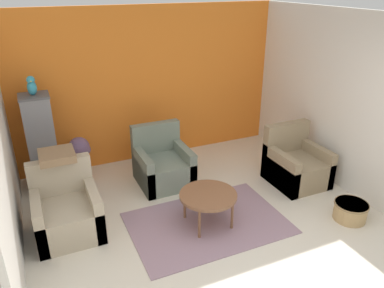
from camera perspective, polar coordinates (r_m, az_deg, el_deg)
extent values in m
plane|color=beige|center=(4.38, 9.88, -19.81)|extent=(20.00, 20.00, 0.00)
cube|color=orange|center=(6.55, -6.38, 8.91)|extent=(4.71, 0.06, 2.63)
cube|color=silver|center=(6.25, 19.99, 6.86)|extent=(0.06, 3.46, 2.63)
cube|color=gray|center=(5.11, 2.40, -11.92)|extent=(2.04, 1.38, 0.01)
cylinder|color=brown|center=(4.87, 2.49, -7.80)|extent=(0.75, 0.75, 0.04)
cylinder|color=brown|center=(4.74, 1.14, -12.13)|extent=(0.04, 0.04, 0.42)
cylinder|color=brown|center=(4.92, 6.13, -10.75)|extent=(0.04, 0.04, 0.42)
cylinder|color=brown|center=(5.09, -1.12, -9.30)|extent=(0.04, 0.04, 0.42)
cylinder|color=brown|center=(5.26, 3.60, -8.15)|extent=(0.04, 0.04, 0.42)
cube|color=tan|center=(5.07, -18.33, -10.81)|extent=(0.79, 0.83, 0.42)
cube|color=tan|center=(5.14, -19.46, -4.59)|extent=(0.79, 0.14, 0.48)
cube|color=tan|center=(5.03, -22.27, -10.67)|extent=(0.12, 0.83, 0.59)
cube|color=tan|center=(5.05, -14.66, -9.33)|extent=(0.12, 0.83, 0.59)
cube|color=#8E7A5B|center=(6.15, 15.68, -3.96)|extent=(0.79, 0.83, 0.42)
cube|color=#8E7A5B|center=(6.20, 14.17, 1.07)|extent=(0.79, 0.14, 0.48)
cube|color=#8E7A5B|center=(5.92, 13.25, -3.91)|extent=(0.12, 0.83, 0.59)
cube|color=#8E7A5B|center=(6.32, 18.13, -2.65)|extent=(0.12, 0.83, 0.59)
cube|color=slate|center=(5.93, -4.32, -4.14)|extent=(0.79, 0.83, 0.42)
cube|color=slate|center=(6.03, -5.58, 1.06)|extent=(0.79, 0.14, 0.48)
cube|color=slate|center=(5.81, -7.46, -4.03)|extent=(0.12, 0.83, 0.59)
cube|color=slate|center=(6.00, -1.35, -2.83)|extent=(0.12, 0.83, 0.59)
cube|color=#555559|center=(6.33, -20.94, -5.67)|extent=(0.50, 0.50, 0.08)
cube|color=gray|center=(6.02, -21.95, 0.38)|extent=(0.40, 0.40, 1.38)
cube|color=#555559|center=(5.80, -23.02, 6.76)|extent=(0.42, 0.42, 0.03)
ellipsoid|color=teal|center=(5.77, -23.21, 7.89)|extent=(0.13, 0.16, 0.21)
sphere|color=teal|center=(5.72, -23.39, 8.96)|extent=(0.11, 0.11, 0.11)
cone|color=gold|center=(5.67, -23.35, 8.77)|extent=(0.05, 0.05, 0.05)
cone|color=teal|center=(5.84, -23.21, 7.87)|extent=(0.07, 0.13, 0.18)
cylinder|color=brown|center=(6.31, -16.32, -4.44)|extent=(0.24, 0.24, 0.20)
cylinder|color=brown|center=(6.21, -16.57, -2.56)|extent=(0.03, 0.03, 0.26)
sphere|color=#664C6B|center=(6.10, -16.83, -0.50)|extent=(0.33, 0.33, 0.33)
sphere|color=#664C6B|center=(6.15, -17.64, -1.01)|extent=(0.20, 0.20, 0.20)
sphere|color=#664C6B|center=(6.11, -16.00, -0.81)|extent=(0.18, 0.18, 0.18)
cylinder|color=tan|center=(5.55, 22.98, -9.40)|extent=(0.43, 0.43, 0.25)
cylinder|color=olive|center=(5.49, 23.17, -8.42)|extent=(0.45, 0.45, 0.02)
cube|color=#846647|center=(5.02, -19.91, -1.67)|extent=(0.43, 0.43, 0.10)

